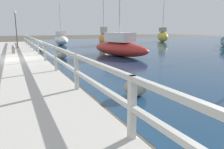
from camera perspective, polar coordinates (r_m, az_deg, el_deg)
The scene contains 13 objects.
ground_plane at distance 13.02m, azimuth -25.52°, elevation 2.24°, with size 120.00×120.00×0.00m, color #4C473D.
dock_walkway at distance 13.00m, azimuth -25.58°, elevation 2.93°, with size 3.73×36.00×0.32m.
railing at distance 13.00m, azimuth -18.06°, elevation 7.07°, with size 0.10×32.50×0.94m.
boulder_downstream at distance 14.77m, azimuth -12.78°, elevation 5.06°, with size 0.66×0.60×0.50m.
boulder_near_dock at distance 15.83m, azimuth -13.55°, elevation 5.05°, with size 0.37×0.33×0.27m.
boulder_far_strip at distance 20.49m, azimuth -18.17°, elevation 6.50°, with size 0.62×0.56×0.46m.
boulder_upstream at distance 6.31m, azimuth 6.29°, elevation -3.26°, with size 0.70×0.63×0.52m.
mooring_bollard at distance 15.87m, azimuth -24.33°, elevation 6.02°, with size 0.22×0.22×0.55m.
dock_lamp at distance 20.52m, azimuth -23.89°, elevation 12.52°, with size 0.24×0.24×3.08m.
sailboat_red at distance 15.72m, azimuth 1.94°, elevation 7.18°, with size 2.79×5.75×5.16m.
sailboat_orange at distance 26.01m, azimuth -2.20°, elevation 9.47°, with size 2.84×4.97×7.62m.
sailboat_yellow at distance 34.93m, azimuth 13.03°, elevation 9.79°, with size 3.16×5.48×7.12m.
sailboat_white at distance 27.92m, azimuth -13.15°, elevation 8.86°, with size 1.54×3.96×4.97m.
Camera 1 is at (0.28, -12.88, 1.89)m, focal length 35.00 mm.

